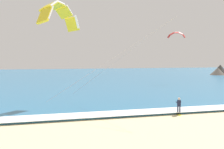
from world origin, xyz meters
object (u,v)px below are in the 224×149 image
at_px(surfboard, 179,114).
at_px(kite_distant, 176,34).
at_px(kitesurfer, 179,105).
at_px(kite_primary, 59,13).

bearing_deg(surfboard, kite_distant, 61.39).
relative_size(surfboard, kitesurfer, 0.87).
xyz_separation_m(surfboard, kite_distant, (16.95, 31.08, 11.12)).
xyz_separation_m(kite_primary, kite_distant, (28.06, 24.54, 0.64)).
bearing_deg(kite_primary, kitesurfer, -30.40).
xyz_separation_m(kitesurfer, kite_distant, (16.95, 31.06, 10.21)).
bearing_deg(kitesurfer, kite_distant, 61.39).
relative_size(kite_primary, kite_distant, 3.49).
bearing_deg(kite_primary, surfboard, -30.47).
height_order(surfboard, kitesurfer, kitesurfer).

